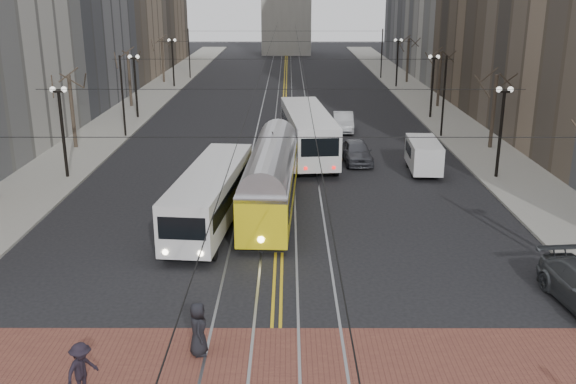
{
  "coord_description": "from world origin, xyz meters",
  "views": [
    {
      "loc": [
        0.45,
        -21.33,
        11.55
      ],
      "look_at": [
        0.42,
        5.68,
        3.0
      ],
      "focal_mm": 40.0,
      "sensor_mm": 36.0,
      "label": 1
    }
  ],
  "objects_px": {
    "rear_bus": "(308,134)",
    "streetcar": "(271,185)",
    "cargo_van": "(423,157)",
    "sedan_grey": "(356,152)",
    "sedan_silver": "(343,122)",
    "pedestrian_a": "(198,329)",
    "transit_bus": "(211,197)",
    "pedestrian_d": "(82,370)"
  },
  "relations": [
    {
      "from": "transit_bus",
      "to": "rear_bus",
      "type": "distance_m",
      "value": 14.92
    },
    {
      "from": "streetcar",
      "to": "cargo_van",
      "type": "distance_m",
      "value": 12.51
    },
    {
      "from": "cargo_van",
      "to": "sedan_silver",
      "type": "xyz_separation_m",
      "value": [
        -4.21,
        13.0,
        -0.28
      ]
    },
    {
      "from": "pedestrian_a",
      "to": "transit_bus",
      "type": "bearing_deg",
      "value": -4.31
    },
    {
      "from": "transit_bus",
      "to": "cargo_van",
      "type": "xyz_separation_m",
      "value": [
        12.8,
        9.78,
        -0.38
      ]
    },
    {
      "from": "rear_bus",
      "to": "pedestrian_a",
      "type": "height_order",
      "value": "rear_bus"
    },
    {
      "from": "transit_bus",
      "to": "rear_bus",
      "type": "bearing_deg",
      "value": 74.83
    },
    {
      "from": "streetcar",
      "to": "pedestrian_d",
      "type": "relative_size",
      "value": 7.32
    },
    {
      "from": "rear_bus",
      "to": "pedestrian_a",
      "type": "bearing_deg",
      "value": -104.62
    },
    {
      "from": "streetcar",
      "to": "pedestrian_a",
      "type": "xyz_separation_m",
      "value": [
        -2.01,
        -14.38,
        -0.57
      ]
    },
    {
      "from": "pedestrian_a",
      "to": "streetcar",
      "type": "bearing_deg",
      "value": -16.84
    },
    {
      "from": "transit_bus",
      "to": "sedan_grey",
      "type": "height_order",
      "value": "transit_bus"
    },
    {
      "from": "transit_bus",
      "to": "streetcar",
      "type": "bearing_deg",
      "value": 39.51
    },
    {
      "from": "rear_bus",
      "to": "sedan_silver",
      "type": "distance_m",
      "value": 9.46
    },
    {
      "from": "sedan_silver",
      "to": "sedan_grey",
      "type": "bearing_deg",
      "value": -87.02
    },
    {
      "from": "cargo_van",
      "to": "pedestrian_d",
      "type": "height_order",
      "value": "cargo_van"
    },
    {
      "from": "pedestrian_d",
      "to": "streetcar",
      "type": "bearing_deg",
      "value": 13.28
    },
    {
      "from": "sedan_grey",
      "to": "sedan_silver",
      "type": "xyz_separation_m",
      "value": [
        -0.07,
        10.46,
        -0.01
      ]
    },
    {
      "from": "streetcar",
      "to": "cargo_van",
      "type": "bearing_deg",
      "value": 41.0
    },
    {
      "from": "transit_bus",
      "to": "cargo_van",
      "type": "height_order",
      "value": "transit_bus"
    },
    {
      "from": "rear_bus",
      "to": "streetcar",
      "type": "bearing_deg",
      "value": -106.21
    },
    {
      "from": "sedan_grey",
      "to": "streetcar",
      "type": "bearing_deg",
      "value": -122.21
    },
    {
      "from": "sedan_silver",
      "to": "pedestrian_a",
      "type": "xyz_separation_m",
      "value": [
        -7.61,
        -35.15,
        0.16
      ]
    },
    {
      "from": "cargo_van",
      "to": "rear_bus",
      "type": "bearing_deg",
      "value": 153.95
    },
    {
      "from": "sedan_grey",
      "to": "pedestrian_a",
      "type": "xyz_separation_m",
      "value": [
        -7.68,
        -24.68,
        0.15
      ]
    },
    {
      "from": "transit_bus",
      "to": "sedan_grey",
      "type": "distance_m",
      "value": 15.07
    },
    {
      "from": "streetcar",
      "to": "sedan_silver",
      "type": "distance_m",
      "value": 21.52
    },
    {
      "from": "cargo_van",
      "to": "sedan_grey",
      "type": "relative_size",
      "value": 1.04
    },
    {
      "from": "streetcar",
      "to": "rear_bus",
      "type": "relative_size",
      "value": 1.01
    },
    {
      "from": "cargo_van",
      "to": "sedan_silver",
      "type": "height_order",
      "value": "cargo_van"
    },
    {
      "from": "cargo_van",
      "to": "sedan_grey",
      "type": "xyz_separation_m",
      "value": [
        -4.14,
        2.53,
        -0.27
      ]
    },
    {
      "from": "streetcar",
      "to": "rear_bus",
      "type": "distance_m",
      "value": 12.16
    },
    {
      "from": "sedan_grey",
      "to": "pedestrian_d",
      "type": "distance_m",
      "value": 29.07
    },
    {
      "from": "sedan_grey",
      "to": "rear_bus",
      "type": "bearing_deg",
      "value": 150.63
    },
    {
      "from": "rear_bus",
      "to": "sedan_silver",
      "type": "relative_size",
      "value": 2.68
    },
    {
      "from": "pedestrian_d",
      "to": "sedan_grey",
      "type": "bearing_deg",
      "value": 8.56
    },
    {
      "from": "transit_bus",
      "to": "pedestrian_d",
      "type": "distance_m",
      "value": 14.85
    },
    {
      "from": "pedestrian_a",
      "to": "pedestrian_d",
      "type": "distance_m",
      "value": 3.88
    },
    {
      "from": "transit_bus",
      "to": "sedan_silver",
      "type": "bearing_deg",
      "value": 74.96
    },
    {
      "from": "cargo_van",
      "to": "pedestrian_d",
      "type": "relative_size",
      "value": 2.75
    },
    {
      "from": "streetcar",
      "to": "pedestrian_d",
      "type": "height_order",
      "value": "streetcar"
    },
    {
      "from": "transit_bus",
      "to": "rear_bus",
      "type": "relative_size",
      "value": 0.91
    }
  ]
}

